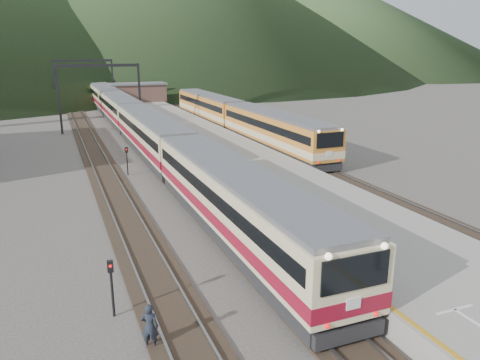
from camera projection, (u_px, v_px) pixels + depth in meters
name	position (u px, v px, depth m)	size (l,w,h in m)	color
track_main	(152.00, 154.00, 44.33)	(2.60, 200.00, 0.23)	black
track_far	(97.00, 158.00, 42.52)	(2.60, 200.00, 0.23)	black
track_second	(262.00, 145.00, 48.47)	(2.60, 200.00, 0.23)	black
platform	(215.00, 149.00, 44.44)	(8.00, 100.00, 1.00)	gray
gantry_near	(99.00, 85.00, 55.19)	(9.55, 0.25, 8.00)	black
gantry_far	(84.00, 74.00, 77.51)	(9.55, 0.25, 8.00)	black
station_shed	(138.00, 92.00, 79.58)	(9.40, 4.40, 3.10)	brown
hill_c	(301.00, 16.00, 228.94)	(160.00, 160.00, 50.00)	#2E4622
main_train	(132.00, 118.00, 52.95)	(3.10, 84.89, 3.78)	beige
second_train	(236.00, 117.00, 54.51)	(2.94, 39.98, 3.58)	orange
short_signal_b	(127.00, 157.00, 36.77)	(0.27, 0.23, 2.27)	black
short_signal_c	(111.00, 281.00, 17.20)	(0.23, 0.17, 2.27)	black
worker	(150.00, 326.00, 15.51)	(0.59, 0.39, 1.63)	#1C212C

